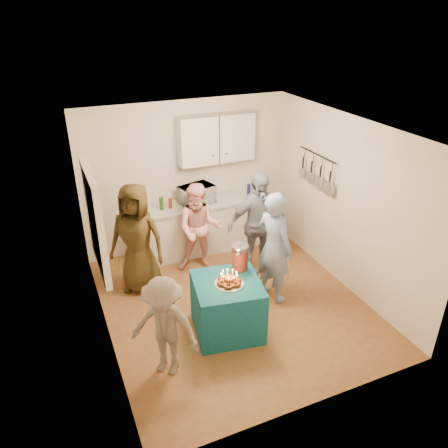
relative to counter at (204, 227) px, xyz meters
name	(u,v)px	position (x,y,z in m)	size (l,w,h in m)	color
floor	(233,303)	(-0.20, -1.70, -0.43)	(4.00, 4.00, 0.00)	brown
ceiling	(235,129)	(-0.20, -1.70, 2.17)	(4.00, 4.00, 0.00)	white
back_wall	(186,177)	(-0.20, 0.30, 0.87)	(3.60, 3.60, 0.00)	silver
left_wall	(98,252)	(-2.00, -1.70, 0.87)	(4.00, 4.00, 0.00)	silver
right_wall	(344,203)	(1.60, -1.70, 0.87)	(4.00, 4.00, 0.00)	silver
window_night	(94,222)	(-1.97, -1.40, 1.12)	(0.04, 1.00, 1.20)	black
counter	(204,227)	(0.00, 0.00, 0.00)	(2.20, 0.58, 0.86)	white
countertop	(204,203)	(0.00, 0.00, 0.46)	(2.24, 0.62, 0.05)	beige
upper_cabinet	(216,139)	(0.30, 0.15, 1.52)	(1.30, 0.30, 0.80)	white
pot_rack	(315,170)	(1.52, -1.00, 1.17)	(0.12, 1.00, 0.60)	black
microwave	(197,195)	(-0.13, 0.00, 0.64)	(0.56, 0.38, 0.31)	white
party_table	(227,307)	(-0.51, -2.19, -0.05)	(0.85, 0.85, 0.76)	#0F5264
donut_cake	(229,278)	(-0.51, -2.23, 0.42)	(0.38, 0.38, 0.18)	#381C0C
punch_jar	(240,258)	(-0.23, -1.95, 0.50)	(0.22, 0.22, 0.34)	red
man_birthday	(274,247)	(0.40, -1.76, 0.42)	(0.62, 0.41, 1.70)	#8BA0CA
woman_back_left	(137,239)	(-1.34, -0.76, 0.43)	(0.84, 0.55, 1.71)	brown
woman_back_center	(200,229)	(-0.31, -0.63, 0.32)	(0.73, 0.57, 1.50)	pink
woman_back_right	(257,224)	(0.50, -1.04, 0.43)	(1.01, 0.42, 1.73)	#101A35
child_near_left	(164,327)	(-1.47, -2.58, 0.22)	(0.84, 0.48, 1.30)	#62594F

